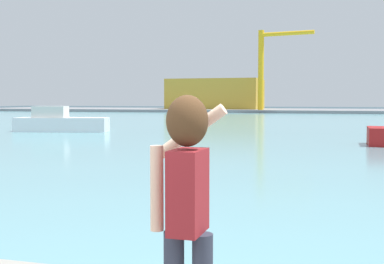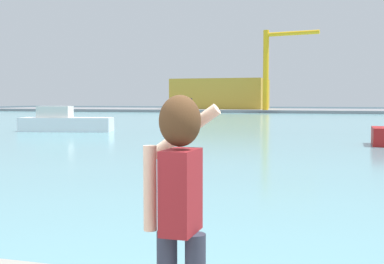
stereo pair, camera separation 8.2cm
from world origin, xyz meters
name	(u,v)px [view 1 (the left image)]	position (x,y,z in m)	size (l,w,h in m)	color
ground_plane	(318,122)	(0.00, 50.00, 0.00)	(220.00, 220.00, 0.00)	#334751
harbor_water	(318,121)	(0.00, 52.00, 0.01)	(140.00, 100.00, 0.02)	#6BA8B2
far_shore_dock	(325,111)	(0.00, 92.00, 0.25)	(140.00, 20.00, 0.50)	gray
person_photographer	(187,196)	(0.65, 0.69, 1.68)	(0.53, 0.55, 1.74)	#2D3342
boat_moored	(60,122)	(-17.55, 29.40, 0.68)	(6.89, 3.45, 1.83)	white
warehouse_left	(216,94)	(-21.11, 93.90, 3.43)	(17.82, 11.76, 5.85)	gold
port_crane	(267,61)	(-9.73, 84.44, 8.95)	(9.61, 2.20, 13.90)	yellow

